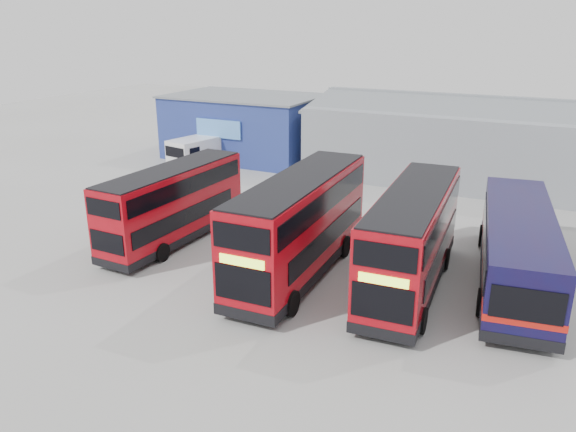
{
  "coord_description": "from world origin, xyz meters",
  "views": [
    {
      "loc": [
        9.83,
        -22.42,
        10.92
      ],
      "look_at": [
        -1.3,
        0.23,
        2.1
      ],
      "focal_mm": 35.0,
      "sensor_mm": 36.0,
      "label": 1
    }
  ],
  "objects_px": {
    "double_decker_right": "(412,241)",
    "panel_van": "(201,150)",
    "maintenance_shed": "(530,145)",
    "double_decker_centre": "(300,227)",
    "double_decker_left": "(173,206)",
    "office_block": "(245,126)",
    "single_decker_blue": "(517,250)"
  },
  "relations": [
    {
      "from": "panel_van",
      "to": "double_decker_right",
      "type": "bearing_deg",
      "value": -22.92
    },
    {
      "from": "double_decker_right",
      "to": "single_decker_blue",
      "type": "distance_m",
      "value": 4.67
    },
    {
      "from": "maintenance_shed",
      "to": "double_decker_centre",
      "type": "bearing_deg",
      "value": -110.57
    },
    {
      "from": "double_decker_centre",
      "to": "panel_van",
      "type": "height_order",
      "value": "double_decker_centre"
    },
    {
      "from": "double_decker_right",
      "to": "panel_van",
      "type": "xyz_separation_m",
      "value": [
        -20.0,
        13.62,
        -0.82
      ]
    },
    {
      "from": "maintenance_shed",
      "to": "double_decker_left",
      "type": "distance_m",
      "value": 25.72
    },
    {
      "from": "double_decker_centre",
      "to": "maintenance_shed",
      "type": "bearing_deg",
      "value": 67.46
    },
    {
      "from": "double_decker_centre",
      "to": "panel_van",
      "type": "bearing_deg",
      "value": 134.55
    },
    {
      "from": "double_decker_centre",
      "to": "panel_van",
      "type": "xyz_separation_m",
      "value": [
        -15.17,
        14.39,
        -0.92
      ]
    },
    {
      "from": "double_decker_centre",
      "to": "single_decker_blue",
      "type": "bearing_deg",
      "value": 17.42
    },
    {
      "from": "office_block",
      "to": "double_decker_centre",
      "type": "relative_size",
      "value": 1.14
    },
    {
      "from": "single_decker_blue",
      "to": "double_decker_centre",
      "type": "bearing_deg",
      "value": 11.71
    },
    {
      "from": "panel_van",
      "to": "double_decker_centre",
      "type": "bearing_deg",
      "value": -32.14
    },
    {
      "from": "single_decker_blue",
      "to": "panel_van",
      "type": "xyz_separation_m",
      "value": [
        -24.0,
        11.28,
        -0.26
      ]
    },
    {
      "from": "single_decker_blue",
      "to": "double_decker_left",
      "type": "bearing_deg",
      "value": 0.69
    },
    {
      "from": "double_decker_left",
      "to": "double_decker_centre",
      "type": "xyz_separation_m",
      "value": [
        7.47,
        -0.71,
        0.29
      ]
    },
    {
      "from": "office_block",
      "to": "double_decker_right",
      "type": "xyz_separation_m",
      "value": [
        18.85,
        -18.49,
        -0.43
      ]
    },
    {
      "from": "office_block",
      "to": "panel_van",
      "type": "bearing_deg",
      "value": -103.28
    },
    {
      "from": "maintenance_shed",
      "to": "panel_van",
      "type": "bearing_deg",
      "value": -163.46
    },
    {
      "from": "maintenance_shed",
      "to": "single_decker_blue",
      "type": "xyz_separation_m",
      "value": [
        0.85,
        -18.15,
        -1.0
      ]
    },
    {
      "from": "double_decker_right",
      "to": "panel_van",
      "type": "bearing_deg",
      "value": 142.35
    },
    {
      "from": "double_decker_right",
      "to": "office_block",
      "type": "bearing_deg",
      "value": 132.16
    },
    {
      "from": "double_decker_right",
      "to": "panel_van",
      "type": "distance_m",
      "value": 24.21
    },
    {
      "from": "maintenance_shed",
      "to": "double_decker_left",
      "type": "relative_size",
      "value": 3.24
    },
    {
      "from": "panel_van",
      "to": "double_decker_left",
      "type": "bearing_deg",
      "value": -49.26
    },
    {
      "from": "office_block",
      "to": "double_decker_centre",
      "type": "xyz_separation_m",
      "value": [
        14.02,
        -19.25,
        -0.32
      ]
    },
    {
      "from": "double_decker_right",
      "to": "maintenance_shed",
      "type": "bearing_deg",
      "value": 77.88
    },
    {
      "from": "double_decker_left",
      "to": "panel_van",
      "type": "xyz_separation_m",
      "value": [
        -7.71,
        13.68,
        -0.63
      ]
    },
    {
      "from": "office_block",
      "to": "double_decker_right",
      "type": "relative_size",
      "value": 1.19
    },
    {
      "from": "maintenance_shed",
      "to": "double_decker_right",
      "type": "distance_m",
      "value": 20.74
    },
    {
      "from": "maintenance_shed",
      "to": "single_decker_blue",
      "type": "height_order",
      "value": "maintenance_shed"
    },
    {
      "from": "double_decker_centre",
      "to": "panel_van",
      "type": "relative_size",
      "value": 1.87
    }
  ]
}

